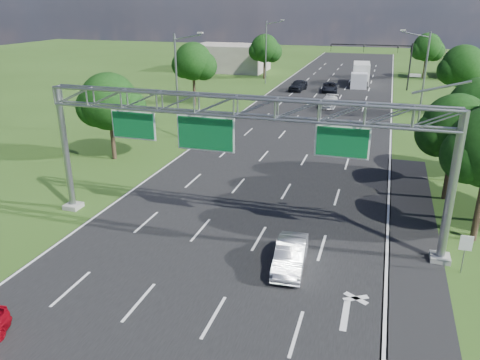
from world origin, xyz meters
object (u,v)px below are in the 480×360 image
at_px(silver_sedan, 290,255).
at_px(regulatory_sign, 466,246).
at_px(sign_gantry, 237,117).
at_px(traffic_signal, 387,55).
at_px(box_truck, 361,75).

bearing_deg(silver_sedan, regulatory_sign, 9.05).
height_order(regulatory_sign, silver_sedan, regulatory_sign).
xyz_separation_m(sign_gantry, regulatory_sign, (12.07, -1.02, -5.38)).
relative_size(traffic_signal, box_truck, 1.34).
relative_size(regulatory_sign, traffic_signal, 0.17).
xyz_separation_m(traffic_signal, box_truck, (-3.76, 3.15, -3.53)).
xyz_separation_m(sign_gantry, silver_sedan, (3.78, -3.00, -6.20)).
bearing_deg(sign_gantry, traffic_signal, 82.32).
relative_size(traffic_signal, silver_sedan, 2.91).
bearing_deg(regulatory_sign, box_truck, 98.63).
height_order(traffic_signal, box_truck, traffic_signal).
distance_m(regulatory_sign, silver_sedan, 8.57).
distance_m(sign_gantry, silver_sedan, 7.86).
height_order(sign_gantry, box_truck, sign_gantry).
bearing_deg(traffic_signal, sign_gantry, -97.68).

